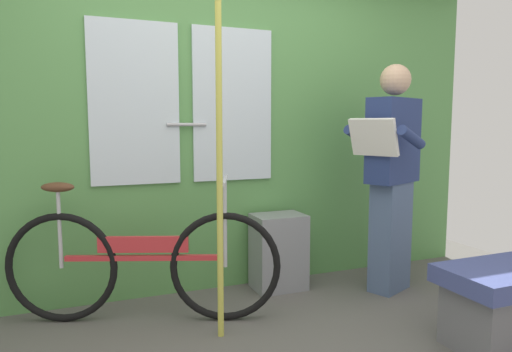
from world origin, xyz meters
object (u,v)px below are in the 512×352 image
object	(u,v)px
handrail_pole	(219,133)
bench_seat_corner	(505,304)
bicycle_near_door	(142,263)
trash_bin_by_wall	(279,252)
passenger_reading_newspaper	(392,174)

from	to	relation	value
handrail_pole	bench_seat_corner	world-z (taller)	handrail_pole
bicycle_near_door	trash_bin_by_wall	bearing A→B (deg)	32.53
handrail_pole	bench_seat_corner	size ratio (longest dim) A/B	3.36
bench_seat_corner	handrail_pole	bearing A→B (deg)	153.66
passenger_reading_newspaper	handrail_pole	bearing A→B (deg)	-13.00
passenger_reading_newspaper	trash_bin_by_wall	bearing A→B (deg)	-47.99
bench_seat_corner	trash_bin_by_wall	bearing A→B (deg)	120.92
passenger_reading_newspaper	bench_seat_corner	bearing A→B (deg)	68.39
trash_bin_by_wall	bench_seat_corner	bearing A→B (deg)	-59.08
handrail_pole	bench_seat_corner	distance (m)	1.84
trash_bin_by_wall	passenger_reading_newspaper	bearing A→B (deg)	-24.40
trash_bin_by_wall	handrail_pole	xyz separation A→B (m)	(-0.64, -0.60, 0.90)
trash_bin_by_wall	bench_seat_corner	xyz separation A→B (m)	(0.78, -1.30, -0.04)
bicycle_near_door	passenger_reading_newspaper	size ratio (longest dim) A/B	0.97
passenger_reading_newspaper	bench_seat_corner	size ratio (longest dim) A/B	2.36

